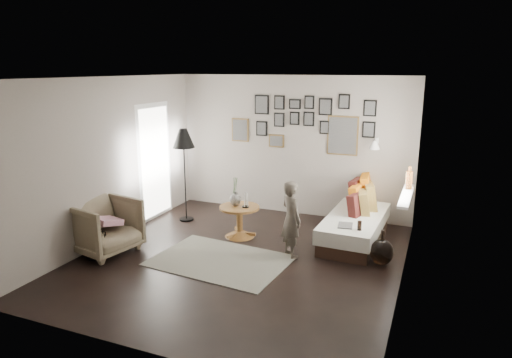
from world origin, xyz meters
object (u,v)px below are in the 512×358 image
at_px(magazine_basket, 96,245).
at_px(demijohn_large, 358,244).
at_px(vase, 235,197).
at_px(child, 291,219).
at_px(pedestal_table, 240,223).
at_px(daybed, 356,221).
at_px(floor_lamp, 184,142).
at_px(armchair, 104,226).
at_px(demijohn_small, 382,252).

height_order(magazine_basket, demijohn_large, demijohn_large).
distance_m(vase, demijohn_large, 2.11).
relative_size(demijohn_large, child, 0.49).
height_order(pedestal_table, vase, vase).
bearing_deg(magazine_basket, daybed, 32.55).
xyz_separation_m(daybed, floor_lamp, (-3.05, -0.22, 1.15)).
bearing_deg(pedestal_table, daybed, 18.63).
distance_m(armchair, demijohn_large, 3.80).
relative_size(floor_lamp, child, 1.46).
relative_size(armchair, child, 0.78).
bearing_deg(magazine_basket, floor_lamp, 79.51).
height_order(floor_lamp, demijohn_small, floor_lamp).
bearing_deg(demijohn_large, demijohn_small, -18.92).
relative_size(pedestal_table, demijohn_large, 1.16).
xyz_separation_m(pedestal_table, daybed, (1.80, 0.61, 0.06)).
bearing_deg(child, pedestal_table, 19.41).
distance_m(pedestal_table, magazine_basket, 2.25).
height_order(vase, armchair, vase).
xyz_separation_m(magazine_basket, child, (2.65, 1.12, 0.39)).
relative_size(pedestal_table, child, 0.57).
height_order(pedestal_table, demijohn_large, demijohn_large).
xyz_separation_m(pedestal_table, magazine_basket, (-1.61, -1.57, -0.06)).
bearing_deg(demijohn_small, vase, 173.39).
distance_m(armchair, magazine_basket, 0.31).
height_order(floor_lamp, child, floor_lamp).
distance_m(daybed, demijohn_large, 0.77).
distance_m(pedestal_table, child, 1.18).
height_order(pedestal_table, floor_lamp, floor_lamp).
height_order(pedestal_table, magazine_basket, pedestal_table).
relative_size(demijohn_large, demijohn_small, 1.10).
bearing_deg(demijohn_small, child, -171.54).
distance_m(pedestal_table, vase, 0.43).
bearing_deg(pedestal_table, demijohn_large, -4.01).
bearing_deg(armchair, child, -59.48).
distance_m(daybed, demijohn_small, 1.02).
bearing_deg(demijohn_large, armchair, -161.11).
height_order(pedestal_table, demijohn_small, pedestal_table).
height_order(vase, daybed, vase).
bearing_deg(child, demijohn_small, -128.57).
bearing_deg(armchair, daybed, -48.55).
distance_m(demijohn_small, child, 1.36).
relative_size(vase, demijohn_large, 0.83).
distance_m(vase, daybed, 2.01).
bearing_deg(daybed, child, -123.84).
xyz_separation_m(daybed, magazine_basket, (-3.42, -2.18, -0.12)).
relative_size(daybed, child, 1.72).
distance_m(daybed, floor_lamp, 3.27).
bearing_deg(demijohn_large, child, -161.67).
height_order(armchair, child, child).
bearing_deg(floor_lamp, demijohn_small, -10.32).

